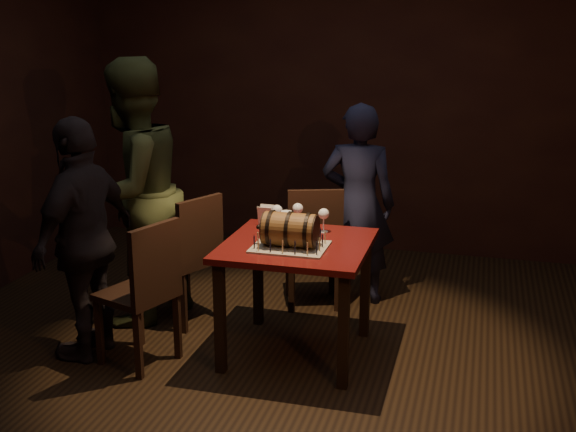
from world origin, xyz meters
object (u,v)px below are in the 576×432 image
Objects in this scene: wine_glass_left at (277,211)px; person_left_front at (85,239)px; pub_table at (297,259)px; person_left_rear at (132,193)px; chair_left_rear at (191,252)px; chair_back at (314,241)px; person_back at (358,204)px; chair_left_front at (145,286)px; pint_of_ale at (286,223)px; wine_glass_right at (324,215)px; barrel_cake at (290,230)px; wine_glass_mid at (298,209)px.

person_left_front reaches higher than wine_glass_left.
person_left_rear reaches higher than pub_table.
chair_back is at bearing 33.24° from chair_left_rear.
person_back is at bearing 139.99° from person_left_front.
person_back is (1.06, 1.43, 0.24)m from chair_left_front.
chair_left_rear is (-0.72, 0.11, -0.30)m from pint_of_ale.
pint_of_ale reaches higher than pub_table.
person_left_rear is at bearing 121.27° from chair_left_front.
wine_glass_right is at bearing 108.69° from person_left_rear.
chair_left_front is at bearing -123.25° from chair_back.
person_left_rear reaches higher than person_left_front.
barrel_cake is at bearing -25.71° from chair_left_rear.
pub_table is 0.28m from pint_of_ale.
person_left_rear reaches higher than wine_glass_right.
chair_left_rear is (-0.63, 0.01, -0.35)m from wine_glass_left.
chair_back is (0.04, 0.61, -0.30)m from pint_of_ale.
person_back is at bearing 78.53° from pub_table.
chair_left_rear is at bearing 154.29° from barrel_cake.
wine_glass_left is at bearing 178.58° from wine_glass_right.
wine_glass_left reaches higher than pint_of_ale.
wine_glass_left is at bearing -0.58° from chair_left_rear.
pub_table is 5.59× the size of wine_glass_mid.
person_left_front is (-1.39, -0.62, -0.09)m from wine_glass_right.
pint_of_ale is 1.15m from person_left_rear.
pint_of_ale is at bearing -98.91° from wine_glass_mid.
chair_left_front reaches higher than wine_glass_left.
chair_left_front is 0.61× the size of person_back.
wine_glass_mid is 0.83m from chair_left_rear.
wine_glass_mid is 0.10× the size of person_left_front.
chair_left_rear is 0.60× the size of person_left_front.
person_back reaches higher than wine_glass_right.
chair_back is 1.36m from person_left_rear.
chair_back is at bearing 95.39° from pub_table.
pint_of_ale is at bearing 121.58° from person_left_front.
pint_of_ale is (-0.10, 0.29, -0.04)m from barrel_cake.
barrel_cake reaches higher than pint_of_ale.
pint_of_ale is 0.08× the size of person_left_rear.
chair_left_rear is (-0.95, 0.01, -0.35)m from wine_glass_right.
person_left_rear is at bearing 175.69° from pint_of_ale.
barrel_cake is 0.96m from chair_back.
person_left_front is at bearing -155.90° from wine_glass_right.
person_left_front reaches higher than chair_back.
wine_glass_right is at bearing 72.07° from barrel_cake.
wine_glass_left is 0.63m from chair_back.
wine_glass_left is 0.15m from wine_glass_mid.
pub_table is at bearing 112.60° from person_left_front.
chair_back is 0.61× the size of person_back.
chair_back is (0.01, 0.42, -0.34)m from wine_glass_mid.
barrel_cake is at bearing 107.79° from person_left_front.
wine_glass_left is 0.17× the size of chair_left_front.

